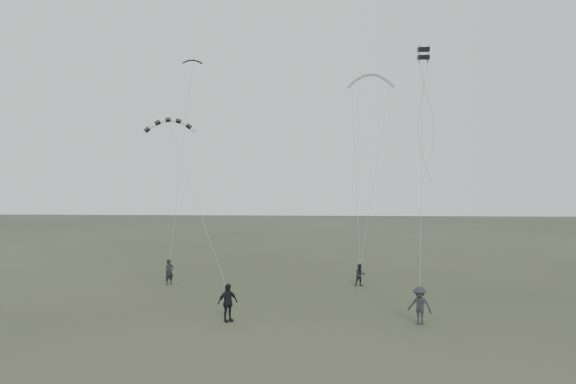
{
  "coord_description": "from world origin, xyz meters",
  "views": [
    {
      "loc": [
        3.12,
        -30.42,
        7.74
      ],
      "look_at": [
        1.25,
        5.8,
        6.47
      ],
      "focal_mm": 35.0,
      "sensor_mm": 36.0,
      "label": 1
    }
  ],
  "objects_px": {
    "flyer_far": "(420,305)",
    "kite_dark_small": "(192,60)",
    "kite_pale_large": "(371,75)",
    "kite_box": "(423,53)",
    "flyer_right": "(360,275)",
    "flyer_left": "(169,272)",
    "kite_striped": "(171,120)",
    "flyer_center": "(228,303)"
  },
  "relations": [
    {
      "from": "kite_box",
      "to": "kite_dark_small",
      "type": "bearing_deg",
      "value": 145.78
    },
    {
      "from": "flyer_right",
      "to": "kite_striped",
      "type": "height_order",
      "value": "kite_striped"
    },
    {
      "from": "flyer_center",
      "to": "flyer_left",
      "type": "bearing_deg",
      "value": 81.33
    },
    {
      "from": "flyer_left",
      "to": "kite_pale_large",
      "type": "relative_size",
      "value": 0.47
    },
    {
      "from": "flyer_right",
      "to": "kite_box",
      "type": "xyz_separation_m",
      "value": [
        3.1,
        -5.64,
        13.76
      ]
    },
    {
      "from": "flyer_right",
      "to": "kite_dark_small",
      "type": "relative_size",
      "value": 1.01
    },
    {
      "from": "flyer_left",
      "to": "flyer_far",
      "type": "bearing_deg",
      "value": -76.67
    },
    {
      "from": "kite_dark_small",
      "to": "kite_box",
      "type": "bearing_deg",
      "value": -43.39
    },
    {
      "from": "flyer_right",
      "to": "flyer_far",
      "type": "height_order",
      "value": "flyer_far"
    },
    {
      "from": "flyer_center",
      "to": "kite_striped",
      "type": "height_order",
      "value": "kite_striped"
    },
    {
      "from": "flyer_center",
      "to": "kite_pale_large",
      "type": "distance_m",
      "value": 24.45
    },
    {
      "from": "kite_pale_large",
      "to": "kite_box",
      "type": "distance_m",
      "value": 13.7
    },
    {
      "from": "flyer_center",
      "to": "kite_box",
      "type": "distance_m",
      "value": 17.65
    },
    {
      "from": "kite_dark_small",
      "to": "kite_striped",
      "type": "relative_size",
      "value": 0.46
    },
    {
      "from": "kite_dark_small",
      "to": "kite_pale_large",
      "type": "distance_m",
      "value": 14.28
    },
    {
      "from": "kite_pale_large",
      "to": "kite_box",
      "type": "relative_size",
      "value": 5.37
    },
    {
      "from": "flyer_left",
      "to": "flyer_center",
      "type": "height_order",
      "value": "flyer_center"
    },
    {
      "from": "kite_pale_large",
      "to": "kite_striped",
      "type": "bearing_deg",
      "value": -133.84
    },
    {
      "from": "flyer_center",
      "to": "kite_pale_large",
      "type": "relative_size",
      "value": 0.52
    },
    {
      "from": "kite_dark_small",
      "to": "kite_box",
      "type": "distance_m",
      "value": 18.75
    },
    {
      "from": "kite_pale_large",
      "to": "flyer_far",
      "type": "bearing_deg",
      "value": -80.02
    },
    {
      "from": "flyer_left",
      "to": "kite_striped",
      "type": "xyz_separation_m",
      "value": [
        0.93,
        -2.9,
        10.17
      ]
    },
    {
      "from": "flyer_left",
      "to": "flyer_right",
      "type": "bearing_deg",
      "value": -44.46
    },
    {
      "from": "kite_dark_small",
      "to": "flyer_far",
      "type": "bearing_deg",
      "value": -53.82
    },
    {
      "from": "flyer_right",
      "to": "kite_pale_large",
      "type": "xyz_separation_m",
      "value": [
        1.39,
        7.91,
        14.86
      ]
    },
    {
      "from": "flyer_far",
      "to": "kite_striped",
      "type": "xyz_separation_m",
      "value": [
        -14.46,
        6.43,
        10.09
      ]
    },
    {
      "from": "flyer_right",
      "to": "kite_striped",
      "type": "xyz_separation_m",
      "value": [
        -12.16,
        -3.13,
        10.31
      ]
    },
    {
      "from": "flyer_left",
      "to": "kite_pale_large",
      "type": "height_order",
      "value": "kite_pale_large"
    },
    {
      "from": "flyer_right",
      "to": "kite_dark_small",
      "type": "height_order",
      "value": "kite_dark_small"
    },
    {
      "from": "flyer_center",
      "to": "flyer_far",
      "type": "distance_m",
      "value": 9.86
    },
    {
      "from": "flyer_far",
      "to": "kite_pale_large",
      "type": "bearing_deg",
      "value": 121.7
    },
    {
      "from": "flyer_left",
      "to": "kite_dark_small",
      "type": "height_order",
      "value": "kite_dark_small"
    },
    {
      "from": "flyer_far",
      "to": "kite_dark_small",
      "type": "xyz_separation_m",
      "value": [
        -14.78,
        14.18,
        15.36
      ]
    },
    {
      "from": "kite_dark_small",
      "to": "kite_striped",
      "type": "xyz_separation_m",
      "value": [
        0.32,
        -7.75,
        -5.27
      ]
    },
    {
      "from": "flyer_left",
      "to": "flyer_right",
      "type": "relative_size",
      "value": 1.18
    },
    {
      "from": "flyer_center",
      "to": "kite_box",
      "type": "relative_size",
      "value": 2.81
    },
    {
      "from": "flyer_left",
      "to": "flyer_right",
      "type": "distance_m",
      "value": 13.1
    },
    {
      "from": "kite_dark_small",
      "to": "kite_pale_large",
      "type": "xyz_separation_m",
      "value": [
        13.88,
        3.28,
        -0.71
      ]
    },
    {
      "from": "flyer_far",
      "to": "kite_dark_small",
      "type": "height_order",
      "value": "kite_dark_small"
    },
    {
      "from": "kite_striped",
      "to": "kite_box",
      "type": "distance_m",
      "value": 15.85
    },
    {
      "from": "flyer_left",
      "to": "flyer_center",
      "type": "xyz_separation_m",
      "value": [
        5.53,
        -9.3,
        0.1
      ]
    },
    {
      "from": "kite_striped",
      "to": "kite_box",
      "type": "relative_size",
      "value": 4.58
    }
  ]
}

